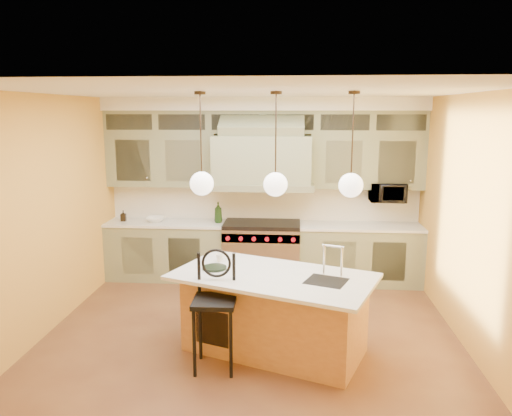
# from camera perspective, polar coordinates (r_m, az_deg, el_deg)

# --- Properties ---
(floor) EXTENTS (5.00, 5.00, 0.00)m
(floor) POSITION_cam_1_polar(r_m,az_deg,el_deg) (6.19, -0.70, -14.79)
(floor) COLOR brown
(floor) RESTS_ON ground
(ceiling) EXTENTS (5.00, 5.00, 0.00)m
(ceiling) POSITION_cam_1_polar(r_m,az_deg,el_deg) (5.57, -0.77, 13.15)
(ceiling) COLOR white
(ceiling) RESTS_ON wall_back
(wall_back) EXTENTS (5.00, 0.00, 5.00)m
(wall_back) POSITION_cam_1_polar(r_m,az_deg,el_deg) (8.16, 0.86, 2.26)
(wall_back) COLOR gold
(wall_back) RESTS_ON ground
(wall_front) EXTENTS (5.00, 0.00, 5.00)m
(wall_front) POSITION_cam_1_polar(r_m,az_deg,el_deg) (3.33, -4.72, -10.96)
(wall_front) COLOR gold
(wall_front) RESTS_ON ground
(wall_left) EXTENTS (0.00, 5.00, 5.00)m
(wall_left) POSITION_cam_1_polar(r_m,az_deg,el_deg) (6.43, -23.51, -1.05)
(wall_left) COLOR gold
(wall_left) RESTS_ON ground
(wall_right) EXTENTS (0.00, 5.00, 5.00)m
(wall_right) POSITION_cam_1_polar(r_m,az_deg,el_deg) (6.02, 23.70, -1.84)
(wall_right) COLOR gold
(wall_right) RESTS_ON ground
(back_cabinetry) EXTENTS (5.00, 0.77, 2.90)m
(back_cabinetry) POSITION_cam_1_polar(r_m,az_deg,el_deg) (7.90, 0.74, 1.82)
(back_cabinetry) COLOR gray
(back_cabinetry) RESTS_ON floor
(range) EXTENTS (1.20, 0.74, 0.96)m
(range) POSITION_cam_1_polar(r_m,az_deg,el_deg) (8.02, 0.68, -4.96)
(range) COLOR silver
(range) RESTS_ON floor
(kitchen_island) EXTENTS (2.45, 1.87, 1.35)m
(kitchen_island) POSITION_cam_1_polar(r_m,az_deg,el_deg) (5.74, 2.17, -11.73)
(kitchen_island) COLOR #A76C3B
(kitchen_island) RESTS_ON floor
(counter_stool) EXTENTS (0.45, 0.45, 1.26)m
(counter_stool) POSITION_cam_1_polar(r_m,az_deg,el_deg) (5.33, -4.72, -10.69)
(counter_stool) COLOR black
(counter_stool) RESTS_ON floor
(microwave) EXTENTS (0.54, 0.37, 0.30)m
(microwave) POSITION_cam_1_polar(r_m,az_deg,el_deg) (8.02, 14.79, 1.74)
(microwave) COLOR black
(microwave) RESTS_ON back_cabinetry
(oil_bottle_a) EXTENTS (0.13, 0.13, 0.33)m
(oil_bottle_a) POSITION_cam_1_polar(r_m,az_deg,el_deg) (7.96, -4.34, -0.51)
(oil_bottle_a) COLOR #183313
(oil_bottle_a) RESTS_ON back_cabinetry
(oil_bottle_b) EXTENTS (0.08, 0.09, 0.18)m
(oil_bottle_b) POSITION_cam_1_polar(r_m,az_deg,el_deg) (8.35, -14.93, -0.86)
(oil_bottle_b) COLOR black
(oil_bottle_b) RESTS_ON back_cabinetry
(fruit_bowl) EXTENTS (0.33, 0.33, 0.07)m
(fruit_bowl) POSITION_cam_1_polar(r_m,az_deg,el_deg) (8.20, -11.37, -1.28)
(fruit_bowl) COLOR white
(fruit_bowl) RESTS_ON back_cabinetry
(cup) EXTENTS (0.10, 0.10, 0.09)m
(cup) POSITION_cam_1_polar(r_m,az_deg,el_deg) (6.01, -4.16, -5.69)
(cup) COLOR white
(cup) RESTS_ON kitchen_island
(pendant_left) EXTENTS (0.26, 0.26, 1.11)m
(pendant_left) POSITION_cam_1_polar(r_m,az_deg,el_deg) (5.44, -6.22, 3.10)
(pendant_left) COLOR #2D2319
(pendant_left) RESTS_ON ceiling
(pendant_center) EXTENTS (0.26, 0.26, 1.11)m
(pendant_center) POSITION_cam_1_polar(r_m,az_deg,el_deg) (5.35, 2.24, 3.02)
(pendant_center) COLOR #2D2319
(pendant_center) RESTS_ON ceiling
(pendant_right) EXTENTS (0.26, 0.26, 1.11)m
(pendant_right) POSITION_cam_1_polar(r_m,az_deg,el_deg) (5.38, 10.79, 2.88)
(pendant_right) COLOR #2D2319
(pendant_right) RESTS_ON ceiling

